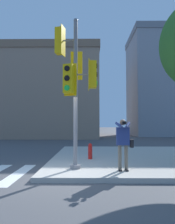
{
  "coord_description": "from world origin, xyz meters",
  "views": [
    {
      "loc": [
        1.11,
        -6.5,
        1.64
      ],
      "look_at": [
        1.03,
        0.98,
        2.02
      ],
      "focal_mm": 35.0,
      "sensor_mm": 36.0,
      "label": 1
    }
  ],
  "objects": [
    {
      "name": "ground_plane",
      "position": [
        0.0,
        0.0,
        0.0
      ],
      "size": [
        160.0,
        160.0,
        0.0
      ],
      "primitive_type": "plane",
      "color": "#4C4C4F"
    },
    {
      "name": "traffic_signal_pole",
      "position": [
        0.61,
        0.76,
        3.3
      ],
      "size": [
        1.46,
        1.45,
        5.05
      ],
      "color": "slate",
      "rests_on": "sidewalk_corner"
    },
    {
      "name": "fire_hydrant",
      "position": [
        1.13,
        2.66,
        0.47
      ],
      "size": [
        0.17,
        0.23,
        0.65
      ],
      "color": "red",
      "rests_on": "sidewalk_corner"
    },
    {
      "name": "sidewalk_corner",
      "position": [
        3.5,
        3.5,
        0.08
      ],
      "size": [
        8.0,
        8.0,
        0.15
      ],
      "color": "#ADA89E",
      "rests_on": "ground_plane"
    },
    {
      "name": "building_left",
      "position": [
        -5.11,
        20.42,
        5.08
      ],
      "size": [
        14.58,
        10.74,
        10.14
      ],
      "color": "gray",
      "rests_on": "ground_plane"
    },
    {
      "name": "person_photographer",
      "position": [
        2.18,
        0.45,
        1.1
      ],
      "size": [
        0.58,
        0.54,
        1.61
      ],
      "color": "black",
      "rests_on": "sidewalk_corner"
    }
  ]
}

